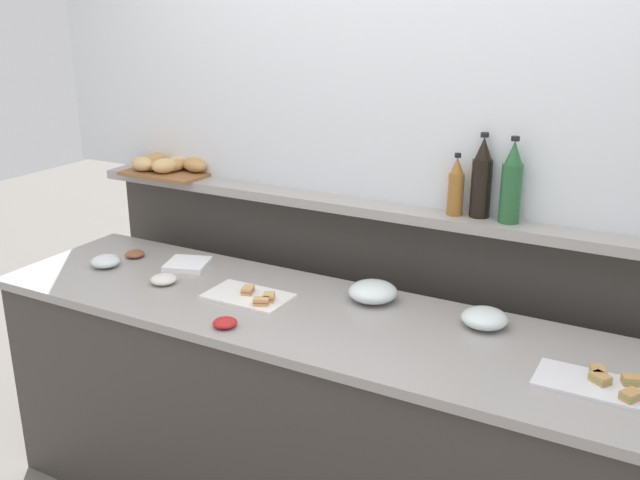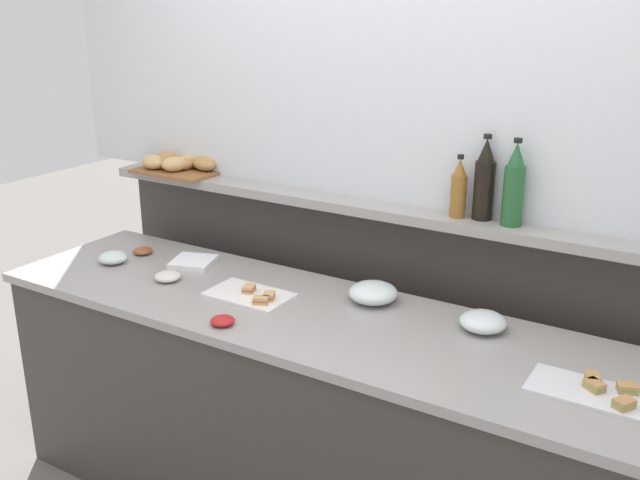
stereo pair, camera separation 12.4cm
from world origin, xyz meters
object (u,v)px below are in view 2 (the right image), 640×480
Objects in this scene: sandwich_platter_rear at (251,295)px; bread_basket at (178,164)px; glass_bowl_large at (373,293)px; condiment_bowl_cream at (168,276)px; wine_bottle_dark at (484,181)px; napkin_stack at (193,262)px; glass_bowl_small at (113,258)px; condiment_bowl_red at (223,321)px; wine_bottle_green at (514,187)px; vinegar_bottle_amber at (459,190)px; condiment_bowl_teal at (143,251)px; sandwich_platter_front at (597,392)px; glass_bowl_medium at (483,322)px.

bread_basket reaches higher than sandwich_platter_rear.
glass_bowl_large is 0.84m from condiment_bowl_cream.
glass_bowl_large is 0.46× the size of bread_basket.
wine_bottle_dark is at bearing 32.97° from sandwich_platter_rear.
condiment_bowl_cream is at bearing -79.16° from napkin_stack.
sandwich_platter_rear is 0.73m from glass_bowl_small.
condiment_bowl_red is (0.79, -0.23, -0.01)m from glass_bowl_small.
condiment_bowl_red is 1.13m from bread_basket.
glass_bowl_large reaches higher than condiment_bowl_cream.
condiment_bowl_cream is at bearing -158.07° from wine_bottle_green.
condiment_bowl_cream is 1.20m from vinegar_bottle_amber.
bread_basket is (-1.48, -0.02, -0.10)m from wine_bottle_dark.
sandwich_platter_rear is 1.02× the size of wine_bottle_dark.
condiment_bowl_cream is at bearing -173.60° from sandwich_platter_rear.
glass_bowl_large is 0.59× the size of wine_bottle_green.
condiment_bowl_cream is 0.26× the size of bread_basket.
condiment_bowl_teal is at bearing 150.50° from condiment_bowl_cream.
condiment_bowl_cream is at bearing -155.21° from wine_bottle_dark.
wine_bottle_dark is at bearing 18.41° from glass_bowl_small.
vinegar_bottle_amber is 0.75× the size of wine_bottle_green.
glass_bowl_small is 0.31× the size of bread_basket.
sandwich_platter_rear is 0.26m from condiment_bowl_red.
bread_basket is at bearing 167.99° from glass_bowl_large.
napkin_stack is (-1.70, 0.20, 0.00)m from sandwich_platter_front.
glass_bowl_medium is at bearing 28.80° from condiment_bowl_red.
condiment_bowl_red is (-0.35, -0.45, -0.02)m from glass_bowl_large.
condiment_bowl_teal is 1.63m from wine_bottle_green.
vinegar_bottle_amber is at bearing 25.63° from condiment_bowl_cream.
wine_bottle_dark is at bearing 13.17° from condiment_bowl_teal.
sandwich_platter_rear and sandwich_platter_front have the same top height.
wine_bottle_green is (1.26, 0.30, 0.44)m from napkin_stack.
napkin_stack is at bearing -42.12° from bread_basket.
glass_bowl_small is (-2.00, 0.04, 0.01)m from sandwich_platter_front.
glass_bowl_small reaches higher than condiment_bowl_cream.
condiment_bowl_red is at bearing -16.54° from glass_bowl_small.
condiment_bowl_red is 0.27× the size of wine_bottle_green.
napkin_stack is at bearing 28.81° from glass_bowl_small.
condiment_bowl_red is 0.21× the size of bread_basket.
sandwich_platter_front is 0.49m from glass_bowl_medium.
glass_bowl_small is 0.35m from napkin_stack.
napkin_stack is (-1.28, -0.03, -0.02)m from glass_bowl_medium.
wine_bottle_green is (-0.44, 0.50, 0.44)m from sandwich_platter_front.
condiment_bowl_teal is 0.36m from condiment_bowl_cream.
condiment_bowl_teal is 1.00× the size of condiment_bowl_red.
bread_basket reaches higher than condiment_bowl_cream.
sandwich_platter_front is 1.15× the size of wine_bottle_green.
sandwich_platter_rear is 0.87m from glass_bowl_medium.
glass_bowl_small reaches higher than condiment_bowl_teal.
condiment_bowl_red is (0.06, -0.25, 0.01)m from sandwich_platter_rear.
sandwich_platter_rear is at bearing -167.72° from glass_bowl_medium.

